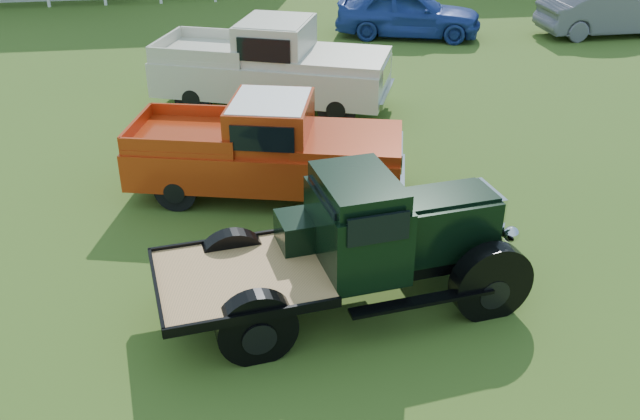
{
  "coord_description": "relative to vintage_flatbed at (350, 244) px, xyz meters",
  "views": [
    {
      "loc": [
        -1.08,
        -7.49,
        5.78
      ],
      "look_at": [
        0.2,
        1.2,
        1.05
      ],
      "focal_mm": 40.0,
      "sensor_mm": 36.0,
      "label": 1
    }
  ],
  "objects": [
    {
      "name": "ground",
      "position": [
        -0.47,
        -0.39,
        -0.95
      ],
      "size": [
        120.0,
        120.0,
        0.0
      ],
      "primitive_type": "plane",
      "color": "#3A591B"
    },
    {
      "name": "vintage_flatbed",
      "position": [
        0.0,
        0.0,
        0.0
      ],
      "size": [
        5.04,
        2.6,
        1.91
      ],
      "primitive_type": null,
      "rotation": [
        0.0,
        0.0,
        0.15
      ],
      "color": "black",
      "rests_on": "ground"
    },
    {
      "name": "red_pickup",
      "position": [
        -0.82,
        3.53,
        -0.07
      ],
      "size": [
        5.16,
        3.02,
        1.77
      ],
      "primitive_type": null,
      "rotation": [
        0.0,
        0.0,
        -0.25
      ],
      "color": "#B1300E",
      "rests_on": "ground"
    },
    {
      "name": "white_pickup",
      "position": [
        -0.34,
        7.92,
        0.05
      ],
      "size": [
        5.83,
        3.93,
        2.0
      ],
      "primitive_type": null,
      "rotation": [
        0.0,
        0.0,
        -0.37
      ],
      "color": "beige",
      "rests_on": "ground"
    },
    {
      "name": "misc_car_blue",
      "position": [
        4.38,
        13.69,
        -0.2
      ],
      "size": [
        4.74,
        3.01,
        1.5
      ],
      "primitive_type": "imported",
      "rotation": [
        0.0,
        0.0,
        1.27
      ],
      "color": "navy",
      "rests_on": "ground"
    },
    {
      "name": "misc_car_grey",
      "position": [
        10.56,
        12.95,
        -0.25
      ],
      "size": [
        4.31,
        1.62,
        1.41
      ],
      "primitive_type": "imported",
      "rotation": [
        0.0,
        0.0,
        1.6
      ],
      "color": "#5A5863",
      "rests_on": "ground"
    }
  ]
}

